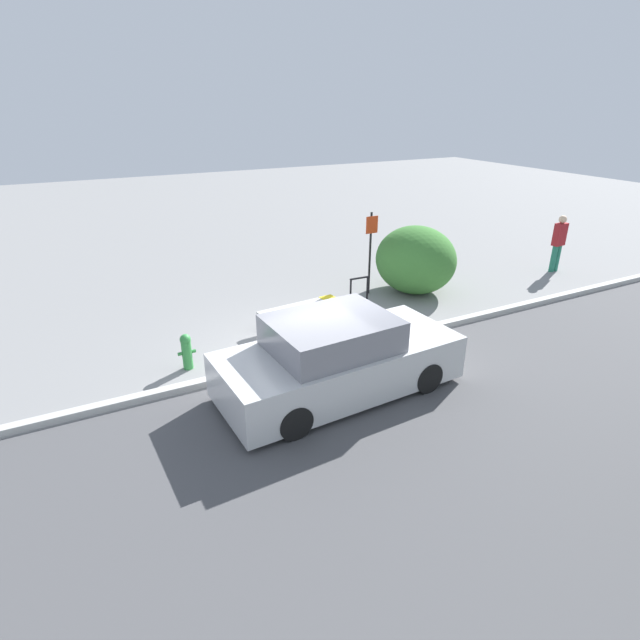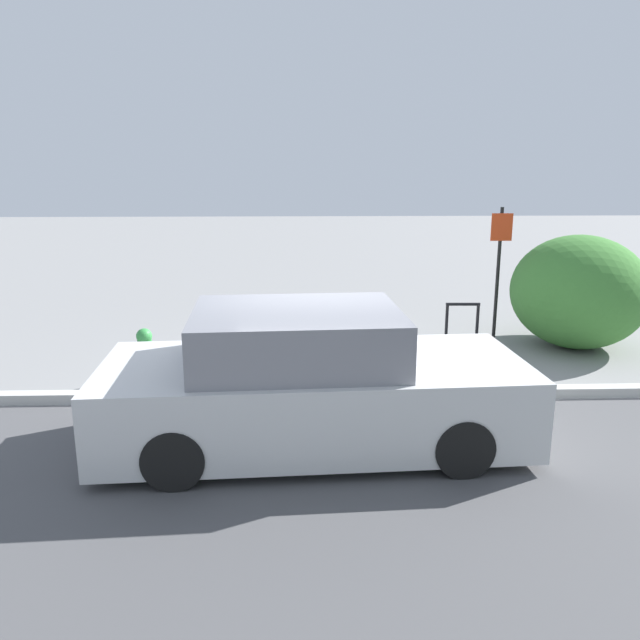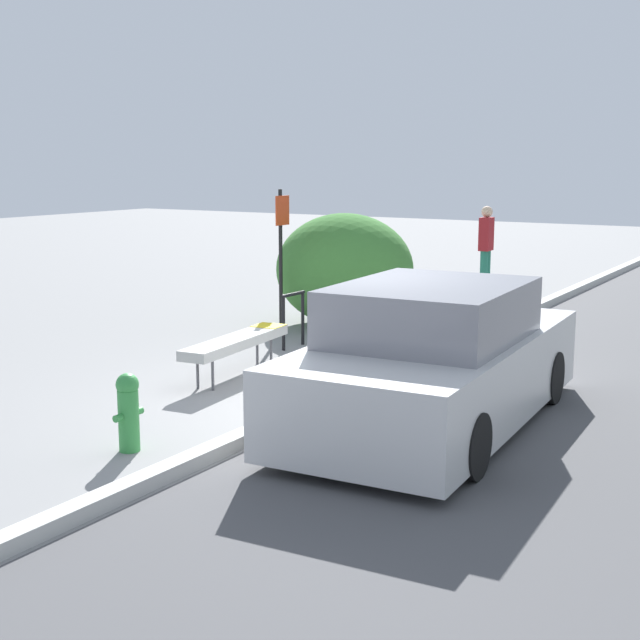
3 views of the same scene
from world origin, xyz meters
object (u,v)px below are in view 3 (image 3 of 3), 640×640
Objects in this scene: sign_post at (281,248)px; parked_car_near at (435,362)px; bike_rack at (293,314)px; pedestrian at (486,245)px; bench at (236,342)px; fire_hydrant at (128,410)px.

sign_post reaches higher than parked_car_near.
pedestrian reaches higher than bike_rack.
bench is 3.07m from fire_hydrant.
fire_hydrant is at bearing 133.76° from parked_car_near.
pedestrian reaches higher than fire_hydrant.
bike_rack is 4.24m from parked_car_near.
bike_rack is 7.14m from pedestrian.
parked_car_near is (2.29, -2.15, 0.27)m from fire_hydrant.
fire_hydrant is at bearing -168.40° from bench.
fire_hydrant is (-2.93, -0.90, -0.04)m from bench.
bike_rack reaches higher than bench.
pedestrian is (7.12, -0.28, 0.45)m from bike_rack.
pedestrian is (6.34, -1.00, -0.43)m from sign_post.
sign_post reaches higher than bench.
parked_car_near is at bearing -43.11° from fire_hydrant.
fire_hydrant is (-5.59, -1.97, -0.98)m from sign_post.
fire_hydrant is 0.43× the size of pedestrian.
fire_hydrant is at bearing 1.15° from pedestrian.
bike_rack is 4.98m from fire_hydrant.
bench is at bearing -169.38° from bike_rack.
bike_rack reaches higher than fire_hydrant.
parked_car_near is (-0.64, -3.04, 0.23)m from bench.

